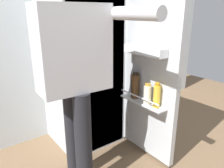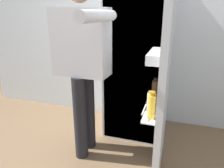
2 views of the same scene
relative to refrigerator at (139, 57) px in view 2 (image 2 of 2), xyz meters
The scene contains 4 objects.
ground_plane 0.98m from the refrigerator, 93.04° to the right, with size 6.09×6.09×0.00m, color brown.
kitchen_wall 0.61m from the refrigerator, 93.78° to the left, with size 4.40×0.10×2.64m, color silver.
refrigerator is the anchor object (origin of this frame).
person 0.65m from the refrigerator, 127.38° to the right, with size 0.54×0.78×1.56m.
Camera 2 is at (0.40, -1.63, 1.30)m, focal length 33.95 mm.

